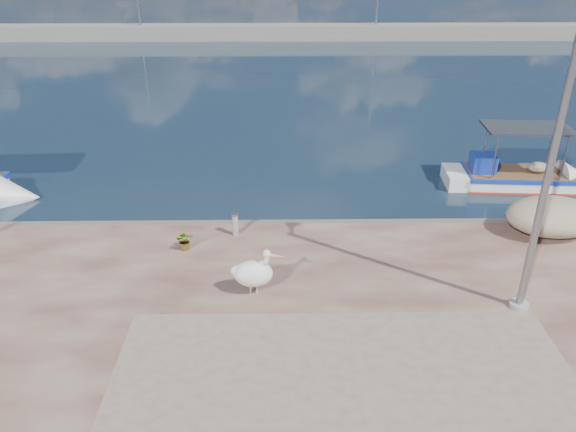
{
  "coord_description": "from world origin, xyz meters",
  "views": [
    {
      "loc": [
        -0.19,
        -9.79,
        8.17
      ],
      "look_at": [
        0.0,
        3.8,
        1.3
      ],
      "focal_mm": 35.0,
      "sensor_mm": 36.0,
      "label": 1
    }
  ],
  "objects_px": {
    "boat_right": "(516,180)",
    "lamp_post": "(548,173)",
    "pelican": "(254,273)",
    "bollard_near": "(235,223)"
  },
  "relations": [
    {
      "from": "lamp_post",
      "to": "bollard_near",
      "type": "xyz_separation_m",
      "value": [
        -6.75,
        3.5,
        -2.93
      ]
    },
    {
      "from": "boat_right",
      "to": "bollard_near",
      "type": "xyz_separation_m",
      "value": [
        -9.8,
        -4.53,
        0.67
      ]
    },
    {
      "from": "boat_right",
      "to": "bollard_near",
      "type": "height_order",
      "value": "boat_right"
    },
    {
      "from": "pelican",
      "to": "boat_right",
      "type": "bearing_deg",
      "value": 47.32
    },
    {
      "from": "boat_right",
      "to": "lamp_post",
      "type": "height_order",
      "value": "lamp_post"
    },
    {
      "from": "lamp_post",
      "to": "pelican",
      "type": "bearing_deg",
      "value": 174.44
    },
    {
      "from": "boat_right",
      "to": "pelican",
      "type": "xyz_separation_m",
      "value": [
        -9.14,
        -7.43,
        0.87
      ]
    },
    {
      "from": "pelican",
      "to": "bollard_near",
      "type": "bearing_deg",
      "value": 110.91
    },
    {
      "from": "pelican",
      "to": "lamp_post",
      "type": "xyz_separation_m",
      "value": [
        6.09,
        -0.59,
        2.73
      ]
    },
    {
      "from": "boat_right",
      "to": "bollard_near",
      "type": "distance_m",
      "value": 10.81
    }
  ]
}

